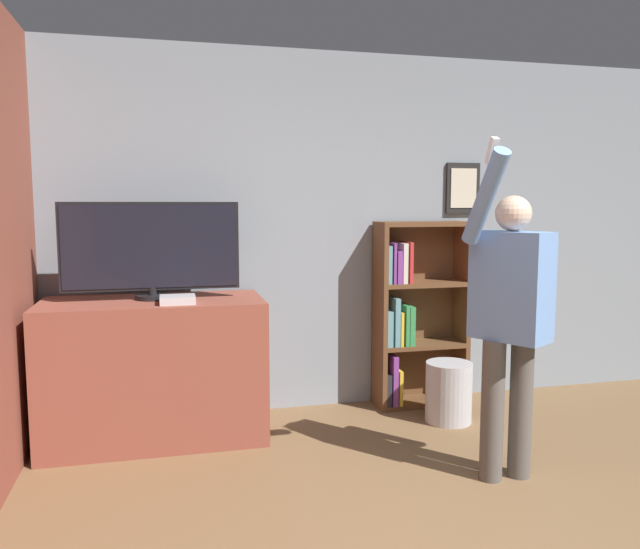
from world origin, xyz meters
TOP-DOWN VIEW (x-y plane):
  - wall_back at (0.00, 2.92)m, footprint 6.23×0.09m
  - tv_ledge at (-1.34, 2.49)m, footprint 1.43×0.70m
  - television at (-1.34, 2.52)m, footprint 1.15×0.22m
  - game_console at (-1.19, 2.30)m, footprint 0.22×0.18m
  - bookshelf at (0.59, 2.74)m, footprint 0.71×0.28m
  - person at (0.61, 1.37)m, footprint 0.56×0.55m
  - waste_bin at (0.71, 2.31)m, footprint 0.33×0.33m

SIDE VIEW (x-z plane):
  - waste_bin at x=0.71m, z-range 0.00..0.43m
  - tv_ledge at x=-1.34m, z-range 0.00..0.94m
  - bookshelf at x=0.59m, z-range -0.01..1.42m
  - game_console at x=-1.19m, z-range 0.94..0.99m
  - person at x=0.61m, z-range 0.02..1.93m
  - television at x=-1.34m, z-range 0.95..1.60m
  - wall_back at x=0.00m, z-range 0.00..2.70m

